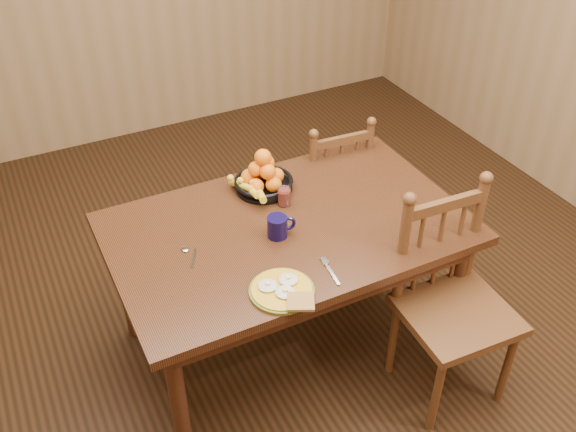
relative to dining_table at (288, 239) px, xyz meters
name	(u,v)px	position (x,y,z in m)	size (l,w,h in m)	color
room	(288,105)	(0.00, 0.00, 0.68)	(4.52, 5.02, 2.72)	black
dining_table	(288,239)	(0.00, 0.00, 0.00)	(1.60, 1.00, 0.75)	black
chair_far	(328,188)	(0.55, 0.57, -0.23)	(0.44, 0.42, 0.90)	#4A2E16
chair_near	(452,304)	(0.54, -0.56, -0.17)	(0.49, 0.47, 1.03)	#4A2E16
breakfast_plate	(283,290)	(-0.22, -0.39, 0.10)	(0.26, 0.30, 0.04)	#59601E
fork	(329,269)	(0.01, -0.35, 0.09)	(0.04, 0.18, 0.00)	silver
spoon	(188,252)	(-0.47, 0.02, 0.09)	(0.06, 0.15, 0.01)	silver
coffee_mug	(278,226)	(-0.07, -0.05, 0.14)	(0.13, 0.09, 0.10)	black
juice_glass	(284,197)	(0.06, 0.15, 0.13)	(0.06, 0.06, 0.09)	silver
fruit_bowl	(262,178)	(0.02, 0.31, 0.15)	(0.32, 0.32, 0.22)	black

